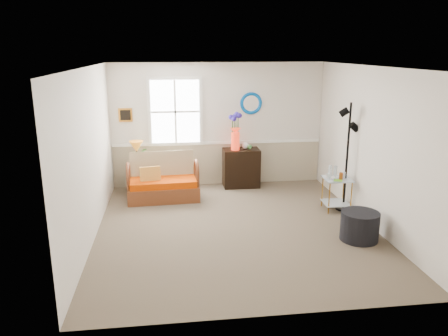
{
  "coord_description": "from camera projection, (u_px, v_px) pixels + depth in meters",
  "views": [
    {
      "loc": [
        -1.05,
        -6.63,
        2.86
      ],
      "look_at": [
        -0.16,
        0.26,
        0.96
      ],
      "focal_mm": 35.0,
      "sensor_mm": 36.0,
      "label": 1
    }
  ],
  "objects": [
    {
      "name": "tabletop_items",
      "position": [
        336.0,
        173.0,
        7.85
      ],
      "size": [
        0.48,
        0.48,
        0.22
      ],
      "primitive_type": null,
      "rotation": [
        0.0,
        0.0,
        -0.41
      ],
      "color": "silver",
      "rests_on": "side_table"
    },
    {
      "name": "floor",
      "position": [
        236.0,
        228.0,
        7.23
      ],
      "size": [
        4.5,
        5.0,
        0.01
      ],
      "primitive_type": "cube",
      "color": "brown",
      "rests_on": "ground"
    },
    {
      "name": "flower_vase",
      "position": [
        235.0,
        132.0,
        9.05
      ],
      "size": [
        0.26,
        0.26,
        0.77
      ],
      "primitive_type": null,
      "rotation": [
        0.0,
        0.0,
        0.17
      ],
      "color": "red",
      "rests_on": "cabinet"
    },
    {
      "name": "lamp_stand",
      "position": [
        138.0,
        179.0,
        9.0
      ],
      "size": [
        0.35,
        0.35,
        0.55
      ],
      "primitive_type": null,
      "rotation": [
        0.0,
        0.0,
        -0.12
      ],
      "color": "black",
      "rests_on": "floor"
    },
    {
      "name": "floor_lamp",
      "position": [
        347.0,
        158.0,
        7.79
      ],
      "size": [
        0.36,
        0.36,
        1.97
      ],
      "primitive_type": null,
      "rotation": [
        0.0,
        0.0,
        -0.34
      ],
      "color": "black",
      "rests_on": "floor"
    },
    {
      "name": "side_table",
      "position": [
        336.0,
        194.0,
        7.95
      ],
      "size": [
        0.49,
        0.49,
        0.6
      ],
      "primitive_type": null,
      "rotation": [
        0.0,
        0.0,
        -0.04
      ],
      "color": "#C58623",
      "rests_on": "floor"
    },
    {
      "name": "ottoman",
      "position": [
        360.0,
        226.0,
        6.72
      ],
      "size": [
        0.78,
        0.78,
        0.45
      ],
      "primitive_type": "cylinder",
      "rotation": [
        0.0,
        0.0,
        -0.43
      ],
      "color": "black",
      "rests_on": "floor"
    },
    {
      "name": "ceiling",
      "position": [
        237.0,
        67.0,
        6.54
      ],
      "size": [
        4.5,
        5.0,
        0.01
      ],
      "primitive_type": "cube",
      "color": "white",
      "rests_on": "walls"
    },
    {
      "name": "table_lamp",
      "position": [
        137.0,
        153.0,
        8.87
      ],
      "size": [
        0.33,
        0.33,
        0.51
      ],
      "primitive_type": null,
      "rotation": [
        0.0,
        0.0,
        0.2
      ],
      "color": "#C8711C",
      "rests_on": "lamp_stand"
    },
    {
      "name": "walls",
      "position": [
        236.0,
        151.0,
        6.88
      ],
      "size": [
        4.51,
        5.01,
        2.6
      ],
      "color": "silver",
      "rests_on": "floor"
    },
    {
      "name": "picture",
      "position": [
        125.0,
        115.0,
        8.96
      ],
      "size": [
        0.28,
        0.03,
        0.28
      ],
      "primitive_type": "cube",
      "color": "orange",
      "rests_on": "walls"
    },
    {
      "name": "mirror",
      "position": [
        251.0,
        103.0,
        9.23
      ],
      "size": [
        0.47,
        0.07,
        0.47
      ],
      "primitive_type": "torus",
      "rotation": [
        1.57,
        0.0,
        0.0
      ],
      "color": "blue",
      "rests_on": "walls"
    },
    {
      "name": "potted_plant",
      "position": [
        142.0,
        159.0,
        8.86
      ],
      "size": [
        0.48,
        0.51,
        0.31
      ],
      "primitive_type": "imported",
      "rotation": [
        0.0,
        0.0,
        -0.37
      ],
      "color": "#3E6C31",
      "rests_on": "lamp_stand"
    },
    {
      "name": "chair_rail",
      "position": [
        218.0,
        143.0,
        9.35
      ],
      "size": [
        4.46,
        0.04,
        0.06
      ],
      "primitive_type": "cube",
      "color": "white",
      "rests_on": "walls"
    },
    {
      "name": "loveseat",
      "position": [
        163.0,
        177.0,
        8.51
      ],
      "size": [
        1.4,
        0.84,
        0.89
      ],
      "primitive_type": null,
      "rotation": [
        0.0,
        0.0,
        0.05
      ],
      "color": "brown",
      "rests_on": "floor"
    },
    {
      "name": "cabinet",
      "position": [
        241.0,
        168.0,
        9.33
      ],
      "size": [
        0.76,
        0.49,
        0.82
      ],
      "primitive_type": null,
      "rotation": [
        0.0,
        0.0,
        0.0
      ],
      "color": "black",
      "rests_on": "floor"
    },
    {
      "name": "throw_pillow",
      "position": [
        150.0,
        177.0,
        8.38
      ],
      "size": [
        0.4,
        0.15,
        0.39
      ],
      "primitive_type": null,
      "rotation": [
        0.0,
        0.0,
        0.15
      ],
      "color": "#CE5F15",
      "rests_on": "loveseat"
    },
    {
      "name": "wainscot",
      "position": [
        218.0,
        164.0,
        9.48
      ],
      "size": [
        4.46,
        0.02,
        0.9
      ],
      "primitive_type": "cube",
      "color": "tan",
      "rests_on": "walls"
    },
    {
      "name": "window",
      "position": [
        175.0,
        112.0,
        9.06
      ],
      "size": [
        1.14,
        0.06,
        1.44
      ],
      "primitive_type": null,
      "color": "white",
      "rests_on": "walls"
    }
  ]
}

